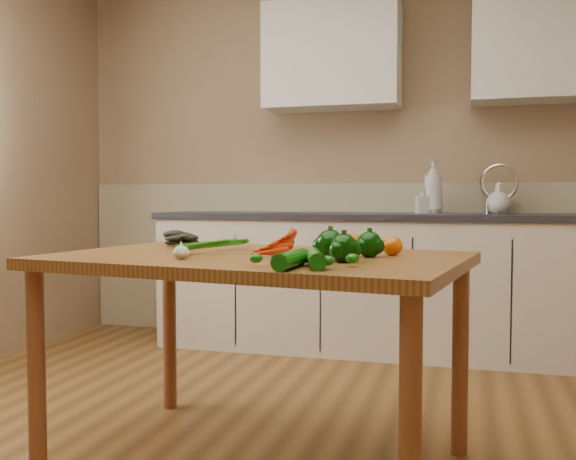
# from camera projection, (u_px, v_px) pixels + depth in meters

# --- Properties ---
(room) EXTENTS (4.04, 5.04, 2.64)m
(room) POSITION_uv_depth(u_px,v_px,m) (235.00, 128.00, 2.25)
(room) COLOR brown
(room) RESTS_ON ground
(counter_run) EXTENTS (2.84, 0.64, 1.14)m
(counter_run) POSITION_uv_depth(u_px,v_px,m) (374.00, 281.00, 4.17)
(counter_run) COLOR beige
(counter_run) RESTS_ON ground
(upper_cabinets) EXTENTS (2.15, 0.35, 0.70)m
(upper_cabinets) POSITION_uv_depth(u_px,v_px,m) (425.00, 51.00, 4.14)
(upper_cabinets) COLOR silver
(upper_cabinets) RESTS_ON room
(table) EXTENTS (1.60, 1.16, 0.79)m
(table) POSITION_uv_depth(u_px,v_px,m) (257.00, 278.00, 2.38)
(table) COLOR #905B29
(table) RESTS_ON ground
(soap_bottle_a) EXTENTS (0.18, 0.18, 0.34)m
(soap_bottle_a) POSITION_uv_depth(u_px,v_px,m) (433.00, 187.00, 4.14)
(soap_bottle_a) COLOR silver
(soap_bottle_a) RESTS_ON counter_run
(soap_bottle_b) EXTENTS (0.10, 0.10, 0.16)m
(soap_bottle_b) POSITION_uv_depth(u_px,v_px,m) (422.00, 201.00, 4.12)
(soap_bottle_b) COLOR silver
(soap_bottle_b) RESTS_ON counter_run
(soap_bottle_c) EXTENTS (0.20, 0.20, 0.19)m
(soap_bottle_c) POSITION_uv_depth(u_px,v_px,m) (499.00, 198.00, 4.07)
(soap_bottle_c) COLOR silver
(soap_bottle_c) RESTS_ON counter_run
(carrot_bunch) EXTENTS (0.30, 0.25, 0.07)m
(carrot_bunch) POSITION_uv_depth(u_px,v_px,m) (258.00, 244.00, 2.42)
(carrot_bunch) COLOR red
(carrot_bunch) RESTS_ON table
(leafy_greens) EXTENTS (0.21, 0.19, 0.11)m
(leafy_greens) POSITION_uv_depth(u_px,v_px,m) (183.00, 234.00, 2.77)
(leafy_greens) COLOR black
(leafy_greens) RESTS_ON table
(garlic_bulb) EXTENTS (0.06, 0.06, 0.05)m
(garlic_bulb) POSITION_uv_depth(u_px,v_px,m) (181.00, 252.00, 2.20)
(garlic_bulb) COLOR silver
(garlic_bulb) RESTS_ON table
(pepper_a) EXTENTS (0.10, 0.10, 0.10)m
(pepper_a) POSITION_uv_depth(u_px,v_px,m) (330.00, 245.00, 2.20)
(pepper_a) COLOR black
(pepper_a) RESTS_ON table
(pepper_b) EXTENTS (0.09, 0.09, 0.09)m
(pepper_b) POSITION_uv_depth(u_px,v_px,m) (369.00, 244.00, 2.28)
(pepper_b) COLOR black
(pepper_b) RESTS_ON table
(pepper_c) EXTENTS (0.09, 0.09, 0.09)m
(pepper_c) POSITION_uv_depth(u_px,v_px,m) (344.00, 248.00, 2.10)
(pepper_c) COLOR black
(pepper_c) RESTS_ON table
(tomato_a) EXTENTS (0.08, 0.08, 0.08)m
(tomato_a) POSITION_uv_depth(u_px,v_px,m) (334.00, 244.00, 2.38)
(tomato_a) COLOR #921202
(tomato_a) RESTS_ON table
(tomato_b) EXTENTS (0.08, 0.08, 0.08)m
(tomato_b) POSITION_uv_depth(u_px,v_px,m) (352.00, 244.00, 2.42)
(tomato_b) COLOR #D75605
(tomato_b) RESTS_ON table
(tomato_c) EXTENTS (0.08, 0.08, 0.07)m
(tomato_c) POSITION_uv_depth(u_px,v_px,m) (392.00, 246.00, 2.35)
(tomato_c) COLOR #D75605
(tomato_c) RESTS_ON table
(zucchini_a) EXTENTS (0.12, 0.23, 0.05)m
(zucchini_a) POSITION_uv_depth(u_px,v_px,m) (315.00, 258.00, 1.96)
(zucchini_a) COLOR #094D08
(zucchini_a) RESTS_ON table
(zucchini_b) EXTENTS (0.06, 0.23, 0.05)m
(zucchini_b) POSITION_uv_depth(u_px,v_px,m) (291.00, 259.00, 1.93)
(zucchini_b) COLOR #094D08
(zucchini_b) RESTS_ON table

